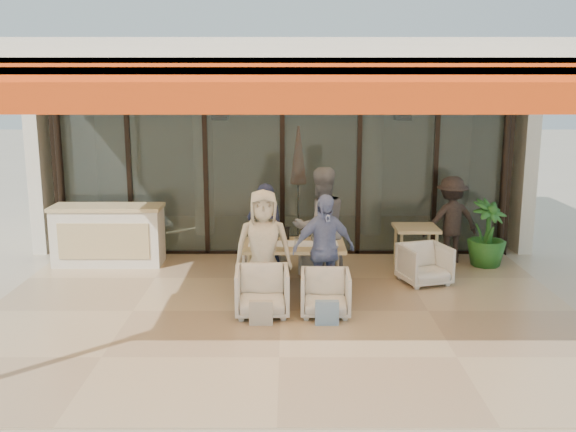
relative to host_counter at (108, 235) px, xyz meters
name	(u,v)px	position (x,y,z in m)	size (l,w,h in m)	color
ground	(281,313)	(2.94, -2.30, -0.53)	(70.00, 70.00, 0.00)	#C6B293
terrace_floor	(281,312)	(2.94, -2.30, -0.53)	(8.00, 6.00, 0.01)	tan
terrace_structure	(280,66)	(2.94, -2.56, 2.72)	(8.00, 6.00, 3.40)	silver
glass_storefront	(282,167)	(2.94, 0.70, 1.07)	(8.08, 0.10, 3.20)	#9EADA3
interior_block	(284,123)	(2.94, 3.02, 1.70)	(9.05, 3.62, 3.52)	silver
host_counter	(108,235)	(0.00, 0.00, 0.00)	(1.85, 0.65, 1.04)	silver
dining_table	(293,248)	(3.10, -1.44, 0.16)	(1.50, 0.90, 0.93)	tan
chair_far_left	(267,255)	(2.69, -0.50, -0.21)	(0.63, 0.59, 0.65)	white
chair_far_right	(319,254)	(3.53, -0.50, -0.20)	(0.64, 0.60, 0.66)	white
chair_near_left	(262,289)	(2.69, -2.40, -0.17)	(0.70, 0.66, 0.72)	white
chair_near_right	(325,291)	(3.53, -2.40, -0.20)	(0.65, 0.61, 0.67)	white
diner_navy	(265,234)	(2.69, -1.00, 0.26)	(0.57, 0.38, 1.57)	#192138
diner_grey	(321,226)	(3.53, -1.00, 0.38)	(0.88, 0.69, 1.82)	slate
diner_cream	(263,247)	(2.69, -1.90, 0.28)	(0.79, 0.52, 1.62)	beige
diner_periwinkle	(324,249)	(3.53, -1.90, 0.25)	(0.91, 0.38, 1.56)	#697AB0
tote_bag_cream	(261,314)	(2.69, -2.80, -0.36)	(0.30, 0.10, 0.34)	silver
tote_bag_blue	(327,314)	(3.53, -2.80, -0.36)	(0.30, 0.10, 0.34)	#99BFD8
side_table	(416,233)	(5.13, -0.29, 0.11)	(0.70, 0.70, 0.74)	tan
side_chair	(425,263)	(5.13, -1.04, -0.19)	(0.67, 0.63, 0.69)	white
standing_woman	(451,220)	(5.82, 0.17, 0.22)	(0.97, 0.56, 1.51)	black
potted_palm	(487,234)	(6.37, -0.08, 0.04)	(0.64, 0.64, 1.15)	#1E5919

